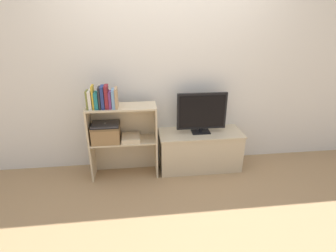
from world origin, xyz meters
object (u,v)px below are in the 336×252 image
(book_mustard, at_px, (93,97))
(book_tan, at_px, (116,98))
(book_charcoal, at_px, (100,98))
(book_skyblue, at_px, (113,99))
(magazine_stack, at_px, (131,138))
(tv, at_px, (202,112))
(book_ivory, at_px, (90,100))
(book_maroon, at_px, (107,97))
(book_plum, at_px, (110,100))
(book_teal, at_px, (96,100))
(book_navy, at_px, (103,97))
(laptop, at_px, (105,124))
(book_olive, at_px, (87,100))
(tv_stand, at_px, (200,150))
(storage_basket_left, at_px, (106,132))

(book_mustard, height_order, book_tan, book_mustard)
(book_charcoal, xyz_separation_m, book_skyblue, (0.15, -0.00, -0.01))
(book_tan, relative_size, magazine_stack, 0.91)
(tv, xyz_separation_m, book_ivory, (-1.26, -0.10, 0.23))
(book_maroon, xyz_separation_m, book_tan, (0.10, -0.00, -0.02))
(book_plum, bearing_deg, book_ivory, 180.00)
(tv, distance_m, book_teal, 1.22)
(tv, bearing_deg, book_tan, -174.37)
(tv, relative_size, magazine_stack, 2.46)
(book_navy, bearing_deg, laptop, 103.72)
(tv, relative_size, book_olive, 2.97)
(book_ivory, height_order, book_charcoal, book_charcoal)
(book_maroon, bearing_deg, tv, 5.11)
(book_skyblue, bearing_deg, book_charcoal, 180.00)
(tv_stand, height_order, laptop, laptop)
(book_skyblue, relative_size, laptop, 0.66)
(book_olive, relative_size, book_tan, 0.91)
(book_olive, xyz_separation_m, storage_basket_left, (0.16, 0.03, -0.41))
(tv, height_order, magazine_stack, tv)
(book_mustard, xyz_separation_m, book_skyblue, (0.21, 0.00, -0.03))
(book_mustard, relative_size, book_navy, 1.04)
(magazine_stack, bearing_deg, book_skyblue, -170.75)
(book_mustard, distance_m, book_tan, 0.25)
(book_charcoal, height_order, book_navy, book_navy)
(book_maroon, distance_m, magazine_stack, 0.56)
(book_maroon, height_order, book_tan, book_maroon)
(book_tan, relative_size, laptop, 0.72)
(book_mustard, height_order, book_skyblue, book_mustard)
(book_ivory, bearing_deg, tv, 4.39)
(book_olive, xyz_separation_m, book_teal, (0.09, 0.00, -0.01))
(book_navy, xyz_separation_m, laptop, (-0.01, 0.03, -0.33))
(book_ivory, xyz_separation_m, book_plum, (0.21, 0.00, -0.01))
(book_teal, height_order, book_charcoal, book_charcoal)
(book_navy, height_order, book_maroon, book_maroon)
(storage_basket_left, bearing_deg, book_plum, -17.13)
(laptop, height_order, magazine_stack, laptop)
(book_plum, bearing_deg, storage_basket_left, 162.87)
(tv, height_order, book_navy, book_navy)
(storage_basket_left, height_order, laptop, laptop)
(laptop, bearing_deg, magazine_stack, 0.12)
(book_plum, relative_size, book_skyblue, 0.89)
(storage_basket_left, bearing_deg, tv_stand, 3.66)
(book_skyblue, height_order, book_tan, book_tan)
(book_navy, height_order, laptop, book_navy)
(tv, bearing_deg, book_skyblue, -174.54)
(tv_stand, distance_m, book_skyblue, 1.26)
(book_skyblue, xyz_separation_m, magazine_stack, (0.16, 0.03, -0.49))
(book_navy, xyz_separation_m, book_skyblue, (0.11, 0.00, -0.02))
(tv_stand, distance_m, book_plum, 1.28)
(book_tan, height_order, laptop, book_tan)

